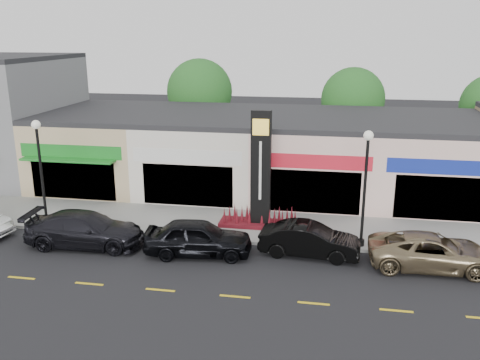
{
  "coord_description": "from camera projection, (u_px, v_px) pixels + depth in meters",
  "views": [
    {
      "loc": [
        6.19,
        -20.19,
        9.78
      ],
      "look_at": [
        1.97,
        4.0,
        2.62
      ],
      "focal_mm": 38.0,
      "sensor_mm": 36.0,
      "label": 1
    }
  ],
  "objects": [
    {
      "name": "ground",
      "position": [
        182.0,
        258.0,
        22.86
      ],
      "size": [
        120.0,
        120.0,
        0.0
      ],
      "primitive_type": "plane",
      "color": "black",
      "rests_on": "ground"
    },
    {
      "name": "sidewalk",
      "position": [
        205.0,
        222.0,
        26.95
      ],
      "size": [
        52.0,
        4.3,
        0.15
      ],
      "primitive_type": "cube",
      "color": "gray",
      "rests_on": "ground"
    },
    {
      "name": "curb",
      "position": [
        194.0,
        239.0,
        24.82
      ],
      "size": [
        52.0,
        0.2,
        0.15
      ],
      "primitive_type": "cube",
      "color": "gray",
      "rests_on": "ground"
    },
    {
      "name": "shop_beige",
      "position": [
        107.0,
        145.0,
        34.43
      ],
      "size": [
        7.0,
        10.85,
        4.8
      ],
      "color": "tan",
      "rests_on": "ground"
    },
    {
      "name": "shop_cream",
      "position": [
        207.0,
        149.0,
        33.28
      ],
      "size": [
        7.0,
        10.01,
        4.8
      ],
      "color": "silver",
      "rests_on": "ground"
    },
    {
      "name": "shop_pink_w",
      "position": [
        315.0,
        154.0,
        32.13
      ],
      "size": [
        7.0,
        10.01,
        4.8
      ],
      "color": "beige",
      "rests_on": "ground"
    },
    {
      "name": "shop_pink_e",
      "position": [
        431.0,
        158.0,
        30.97
      ],
      "size": [
        7.0,
        10.01,
        4.8
      ],
      "color": "beige",
      "rests_on": "ground"
    },
    {
      "name": "tree_rear_west",
      "position": [
        200.0,
        92.0,
        40.5
      ],
      "size": [
        5.2,
        5.2,
        7.83
      ],
      "color": "#382619",
      "rests_on": "ground"
    },
    {
      "name": "tree_rear_mid",
      "position": [
        353.0,
        99.0,
        38.61
      ],
      "size": [
        4.8,
        4.8,
        7.29
      ],
      "color": "#382619",
      "rests_on": "ground"
    },
    {
      "name": "lamp_west_near",
      "position": [
        40.0,
        162.0,
        25.57
      ],
      "size": [
        0.44,
        0.44,
        5.47
      ],
      "color": "black",
      "rests_on": "sidewalk"
    },
    {
      "name": "lamp_east_near",
      "position": [
        366.0,
        177.0,
        22.93
      ],
      "size": [
        0.44,
        0.44,
        5.47
      ],
      "color": "black",
      "rests_on": "sidewalk"
    },
    {
      "name": "pylon_sign",
      "position": [
        261.0,
        186.0,
        25.69
      ],
      "size": [
        4.2,
        1.3,
        6.0
      ],
      "color": "#4F0D0F",
      "rests_on": "sidewalk"
    },
    {
      "name": "car_dark_sedan",
      "position": [
        85.0,
        229.0,
        24.0
      ],
      "size": [
        2.56,
        5.72,
        1.63
      ],
      "primitive_type": "imported",
      "rotation": [
        0.0,
        0.0,
        1.62
      ],
      "color": "black",
      "rests_on": "ground"
    },
    {
      "name": "car_black_sedan",
      "position": [
        198.0,
        238.0,
        23.01
      ],
      "size": [
        2.49,
        5.05,
        1.65
      ],
      "primitive_type": "imported",
      "rotation": [
        0.0,
        0.0,
        1.68
      ],
      "color": "black",
      "rests_on": "ground"
    },
    {
      "name": "car_black_conv",
      "position": [
        310.0,
        240.0,
        22.95
      ],
      "size": [
        1.95,
        4.63,
        1.49
      ],
      "primitive_type": "imported",
      "rotation": [
        0.0,
        0.0,
        1.49
      ],
      "color": "black",
      "rests_on": "ground"
    },
    {
      "name": "car_gold_suv",
      "position": [
        432.0,
        252.0,
        21.75
      ],
      "size": [
        2.54,
        5.38,
        1.49
      ],
      "primitive_type": "imported",
      "rotation": [
        0.0,
        0.0,
        1.59
      ],
      "color": "#867455",
      "rests_on": "ground"
    }
  ]
}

